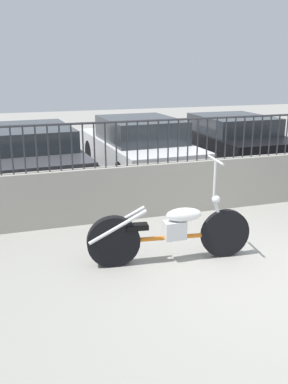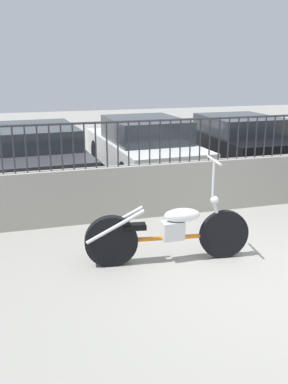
{
  "view_description": "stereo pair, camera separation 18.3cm",
  "coord_description": "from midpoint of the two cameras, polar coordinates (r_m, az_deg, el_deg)",
  "views": [
    {
      "loc": [
        -2.82,
        -3.94,
        2.47
      ],
      "look_at": [
        -0.97,
        1.67,
        0.7
      ],
      "focal_mm": 40.0,
      "sensor_mm": 36.0,
      "label": 1
    },
    {
      "loc": [
        -2.65,
        -4.0,
        2.47
      ],
      "look_at": [
        -0.97,
        1.67,
        0.7
      ],
      "focal_mm": 40.0,
      "sensor_mm": 36.0,
      "label": 2
    }
  ],
  "objects": [
    {
      "name": "motorcycle_orange",
      "position": [
        5.49,
        1.57,
        -5.44
      ],
      "size": [
        2.14,
        0.56,
        1.35
      ],
      "rotation": [
        0.0,
        0.0,
        -0.13
      ],
      "color": "black",
      "rests_on": "ground_plane"
    },
    {
      "name": "car_dark_grey",
      "position": [
        9.39,
        -15.42,
        4.89
      ],
      "size": [
        2.01,
        4.51,
        1.26
      ],
      "rotation": [
        0.0,
        0.0,
        1.63
      ],
      "color": "black",
      "rests_on": "ground_plane"
    },
    {
      "name": "low_wall",
      "position": [
        7.34,
        4.36,
        0.62
      ],
      "size": [
        8.1,
        0.18,
        0.9
      ],
      "color": "#9E998E",
      "rests_on": "ground_plane"
    },
    {
      "name": "fence_railing",
      "position": [
        7.14,
        4.52,
        7.86
      ],
      "size": [
        8.1,
        0.04,
        0.73
      ],
      "color": "#2D2D33",
      "rests_on": "low_wall"
    },
    {
      "name": "ground_plane",
      "position": [
        5.41,
        14.74,
        -11.07
      ],
      "size": [
        40.0,
        40.0,
        0.0
      ],
      "primitive_type": "plane",
      "color": "gray"
    },
    {
      "name": "car_black",
      "position": [
        10.87,
        10.77,
        6.78
      ],
      "size": [
        1.79,
        4.0,
        1.28
      ],
      "rotation": [
        0.0,
        0.0,
        1.58
      ],
      "color": "black",
      "rests_on": "ground_plane"
    },
    {
      "name": "car_white",
      "position": [
        9.82,
        -1.33,
        6.09
      ],
      "size": [
        1.9,
        4.26,
        1.33
      ],
      "rotation": [
        0.0,
        0.0,
        1.61
      ],
      "color": "black",
      "rests_on": "ground_plane"
    }
  ]
}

